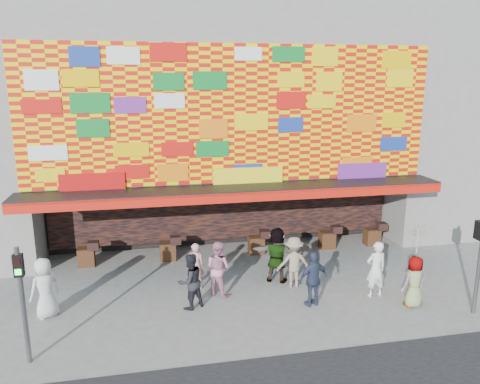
{
  "coord_description": "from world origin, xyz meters",
  "views": [
    {
      "loc": [
        -3.16,
        -12.55,
        6.79
      ],
      "look_at": [
        -0.19,
        2.0,
        3.2
      ],
      "focal_mm": 35.0,
      "sensor_mm": 36.0,
      "label": 1
    }
  ],
  "objects_px": {
    "ped_c": "(190,281)",
    "ped_h": "(376,269)",
    "ped_b": "(195,266)",
    "ped_a": "(45,288)",
    "signal_left": "(22,292)",
    "ped_d": "(294,262)",
    "ped_i": "(218,268)",
    "ped_e": "(313,279)",
    "ped_f": "(277,255)",
    "parasol": "(418,239)",
    "ped_g": "(414,282)"
  },
  "relations": [
    {
      "from": "ped_b",
      "to": "ped_f",
      "type": "height_order",
      "value": "ped_f"
    },
    {
      "from": "ped_c",
      "to": "ped_i",
      "type": "bearing_deg",
      "value": -170.84
    },
    {
      "from": "signal_left",
      "to": "ped_b",
      "type": "xyz_separation_m",
      "value": [
        4.48,
        3.34,
        -1.06
      ]
    },
    {
      "from": "ped_a",
      "to": "parasol",
      "type": "xyz_separation_m",
      "value": [
        10.87,
        -1.56,
        1.28
      ]
    },
    {
      "from": "ped_c",
      "to": "ped_e",
      "type": "bearing_deg",
      "value": 142.48
    },
    {
      "from": "ped_g",
      "to": "ped_h",
      "type": "bearing_deg",
      "value": -57.11
    },
    {
      "from": "ped_a",
      "to": "ped_h",
      "type": "xyz_separation_m",
      "value": [
        10.04,
        -0.68,
        0.02
      ]
    },
    {
      "from": "ped_g",
      "to": "signal_left",
      "type": "bearing_deg",
      "value": -6.43
    },
    {
      "from": "signal_left",
      "to": "ped_e",
      "type": "height_order",
      "value": "signal_left"
    },
    {
      "from": "ped_f",
      "to": "ped_i",
      "type": "xyz_separation_m",
      "value": [
        -2.13,
        -0.61,
        -0.06
      ]
    },
    {
      "from": "ped_a",
      "to": "ped_f",
      "type": "distance_m",
      "value": 7.34
    },
    {
      "from": "ped_h",
      "to": "ped_c",
      "type": "bearing_deg",
      "value": -7.36
    },
    {
      "from": "signal_left",
      "to": "ped_h",
      "type": "distance_m",
      "value": 10.22
    },
    {
      "from": "ped_g",
      "to": "parasol",
      "type": "relative_size",
      "value": 0.84
    },
    {
      "from": "ped_b",
      "to": "ped_c",
      "type": "distance_m",
      "value": 1.35
    },
    {
      "from": "ped_b",
      "to": "ped_a",
      "type": "bearing_deg",
      "value": 14.64
    },
    {
      "from": "ped_g",
      "to": "ped_i",
      "type": "relative_size",
      "value": 0.89
    },
    {
      "from": "ped_c",
      "to": "ped_f",
      "type": "distance_m",
      "value": 3.38
    },
    {
      "from": "ped_a",
      "to": "ped_h",
      "type": "bearing_deg",
      "value": 140.14
    },
    {
      "from": "ped_c",
      "to": "ped_b",
      "type": "bearing_deg",
      "value": -131.42
    },
    {
      "from": "ped_f",
      "to": "ped_a",
      "type": "bearing_deg",
      "value": 35.12
    },
    {
      "from": "ped_i",
      "to": "ped_e",
      "type": "bearing_deg",
      "value": -162.15
    },
    {
      "from": "ped_h",
      "to": "ped_i",
      "type": "distance_m",
      "value": 5.03
    },
    {
      "from": "ped_c",
      "to": "parasol",
      "type": "height_order",
      "value": "parasol"
    },
    {
      "from": "ped_d",
      "to": "ped_i",
      "type": "relative_size",
      "value": 0.96
    },
    {
      "from": "ped_b",
      "to": "ped_f",
      "type": "relative_size",
      "value": 0.83
    },
    {
      "from": "ped_f",
      "to": "ped_i",
      "type": "relative_size",
      "value": 1.07
    },
    {
      "from": "ped_f",
      "to": "ped_i",
      "type": "bearing_deg",
      "value": 42.87
    },
    {
      "from": "signal_left",
      "to": "ped_c",
      "type": "relative_size",
      "value": 1.73
    },
    {
      "from": "parasol",
      "to": "ped_h",
      "type": "bearing_deg",
      "value": 133.39
    },
    {
      "from": "signal_left",
      "to": "ped_a",
      "type": "relative_size",
      "value": 1.66
    },
    {
      "from": "ped_a",
      "to": "ped_e",
      "type": "relative_size",
      "value": 1.04
    },
    {
      "from": "ped_d",
      "to": "parasol",
      "type": "relative_size",
      "value": 0.9
    },
    {
      "from": "ped_a",
      "to": "ped_b",
      "type": "bearing_deg",
      "value": 156.78
    },
    {
      "from": "ped_g",
      "to": "ped_h",
      "type": "height_order",
      "value": "ped_h"
    },
    {
      "from": "ped_i",
      "to": "ped_a",
      "type": "bearing_deg",
      "value": 48.59
    },
    {
      "from": "ped_c",
      "to": "ped_d",
      "type": "bearing_deg",
      "value": 164.97
    },
    {
      "from": "ped_h",
      "to": "parasol",
      "type": "xyz_separation_m",
      "value": [
        0.82,
        -0.87,
        1.26
      ]
    },
    {
      "from": "ped_a",
      "to": "ped_h",
      "type": "relative_size",
      "value": 0.98
    },
    {
      "from": "ped_d",
      "to": "ped_e",
      "type": "height_order",
      "value": "ped_e"
    },
    {
      "from": "ped_g",
      "to": "parasol",
      "type": "xyz_separation_m",
      "value": [
        0.0,
        0.0,
        1.38
      ]
    },
    {
      "from": "ped_b",
      "to": "ped_i",
      "type": "height_order",
      "value": "ped_i"
    },
    {
      "from": "ped_a",
      "to": "parasol",
      "type": "distance_m",
      "value": 11.05
    },
    {
      "from": "ped_i",
      "to": "ped_h",
      "type": "bearing_deg",
      "value": -149.18
    },
    {
      "from": "ped_c",
      "to": "ped_h",
      "type": "bearing_deg",
      "value": 147.74
    },
    {
      "from": "ped_d",
      "to": "ped_g",
      "type": "height_order",
      "value": "ped_d"
    },
    {
      "from": "signal_left",
      "to": "ped_e",
      "type": "xyz_separation_m",
      "value": [
        7.87,
        1.44,
        -0.99
      ]
    },
    {
      "from": "ped_d",
      "to": "ped_b",
      "type": "bearing_deg",
      "value": -6.01
    },
    {
      "from": "ped_h",
      "to": "parasol",
      "type": "bearing_deg",
      "value": 129.72
    },
    {
      "from": "ped_c",
      "to": "ped_i",
      "type": "height_order",
      "value": "ped_i"
    }
  ]
}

